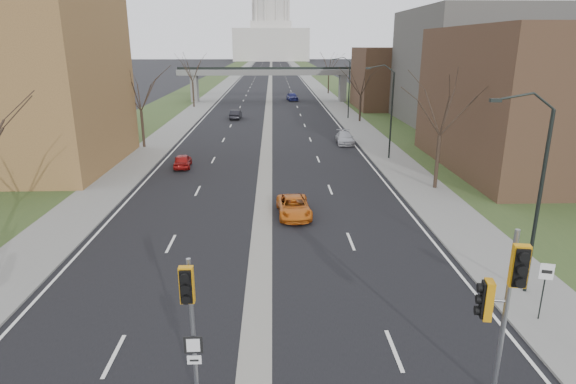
{
  "coord_description": "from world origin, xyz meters",
  "views": [
    {
      "loc": [
        0.71,
        -12.73,
        10.59
      ],
      "look_at": [
        1.4,
        9.27,
        3.79
      ],
      "focal_mm": 30.0,
      "sensor_mm": 36.0,
      "label": 1
    }
  ],
  "objects_px": {
    "car_left_far": "(236,114)",
    "car_right_near": "(294,207)",
    "signal_pole_right": "(503,294)",
    "speed_limit_sign": "(545,281)",
    "car_right_far": "(292,97)",
    "signal_pole_median": "(190,311)",
    "car_left_near": "(183,161)",
    "car_right_mid": "(345,138)"
  },
  "relations": [
    {
      "from": "car_left_far",
      "to": "car_right_near",
      "type": "distance_m",
      "value": 42.49
    },
    {
      "from": "signal_pole_right",
      "to": "speed_limit_sign",
      "type": "distance_m",
      "value": 6.09
    },
    {
      "from": "car_left_far",
      "to": "car_right_far",
      "type": "distance_m",
      "value": 25.43
    },
    {
      "from": "signal_pole_median",
      "to": "signal_pole_right",
      "type": "distance_m",
      "value": 9.0
    },
    {
      "from": "car_left_far",
      "to": "signal_pole_median",
      "type": "bearing_deg",
      "value": 96.4
    },
    {
      "from": "car_left_near",
      "to": "car_right_mid",
      "type": "xyz_separation_m",
      "value": [
        16.02,
        10.22,
        0.04
      ]
    },
    {
      "from": "signal_pole_median",
      "to": "speed_limit_sign",
      "type": "xyz_separation_m",
      "value": [
        12.88,
        4.43,
        -1.61
      ]
    },
    {
      "from": "signal_pole_right",
      "to": "car_left_far",
      "type": "bearing_deg",
      "value": 111.73
    },
    {
      "from": "signal_pole_right",
      "to": "car_right_far",
      "type": "height_order",
      "value": "signal_pole_right"
    },
    {
      "from": "signal_pole_right",
      "to": "signal_pole_median",
      "type": "bearing_deg",
      "value": -168.92
    },
    {
      "from": "car_left_near",
      "to": "car_left_far",
      "type": "height_order",
      "value": "car_left_far"
    },
    {
      "from": "speed_limit_sign",
      "to": "car_right_far",
      "type": "relative_size",
      "value": 0.53
    },
    {
      "from": "car_right_near",
      "to": "car_right_mid",
      "type": "relative_size",
      "value": 0.98
    },
    {
      "from": "signal_pole_median",
      "to": "car_right_far",
      "type": "xyz_separation_m",
      "value": [
        6.19,
        82.71,
        -2.61
      ]
    },
    {
      "from": "speed_limit_sign",
      "to": "car_right_mid",
      "type": "height_order",
      "value": "speed_limit_sign"
    },
    {
      "from": "car_right_near",
      "to": "car_right_far",
      "type": "xyz_separation_m",
      "value": [
        2.51,
        65.63,
        0.17
      ]
    },
    {
      "from": "speed_limit_sign",
      "to": "car_right_mid",
      "type": "bearing_deg",
      "value": 109.62
    },
    {
      "from": "speed_limit_sign",
      "to": "car_right_far",
      "type": "xyz_separation_m",
      "value": [
        -6.69,
        78.28,
        -1.0
      ]
    },
    {
      "from": "car_right_near",
      "to": "signal_pole_median",
      "type": "bearing_deg",
      "value": -105.59
    },
    {
      "from": "car_right_near",
      "to": "car_right_far",
      "type": "height_order",
      "value": "car_right_far"
    },
    {
      "from": "speed_limit_sign",
      "to": "car_right_near",
      "type": "height_order",
      "value": "speed_limit_sign"
    },
    {
      "from": "signal_pole_right",
      "to": "car_right_mid",
      "type": "bearing_deg",
      "value": 98.27
    },
    {
      "from": "signal_pole_right",
      "to": "car_right_near",
      "type": "relative_size",
      "value": 1.28
    },
    {
      "from": "signal_pole_right",
      "to": "car_right_far",
      "type": "bearing_deg",
      "value": 102.1
    },
    {
      "from": "signal_pole_median",
      "to": "car_right_mid",
      "type": "height_order",
      "value": "signal_pole_median"
    },
    {
      "from": "car_right_far",
      "to": "car_left_near",
      "type": "bearing_deg",
      "value": -110.39
    },
    {
      "from": "car_right_far",
      "to": "car_right_near",
      "type": "bearing_deg",
      "value": -99.85
    },
    {
      "from": "signal_pole_median",
      "to": "signal_pole_right",
      "type": "relative_size",
      "value": 0.87
    },
    {
      "from": "signal_pole_right",
      "to": "car_left_far",
      "type": "relative_size",
      "value": 1.39
    },
    {
      "from": "car_right_far",
      "to": "car_left_far",
      "type": "bearing_deg",
      "value": -119.02
    },
    {
      "from": "car_left_near",
      "to": "car_right_near",
      "type": "height_order",
      "value": "car_left_near"
    },
    {
      "from": "car_left_near",
      "to": "speed_limit_sign",
      "type": "bearing_deg",
      "value": 121.27
    },
    {
      "from": "signal_pole_median",
      "to": "signal_pole_right",
      "type": "bearing_deg",
      "value": 0.67
    },
    {
      "from": "car_left_far",
      "to": "car_right_near",
      "type": "relative_size",
      "value": 0.92
    },
    {
      "from": "car_right_mid",
      "to": "speed_limit_sign",
      "type": "bearing_deg",
      "value": -83.5
    },
    {
      "from": "signal_pole_right",
      "to": "speed_limit_sign",
      "type": "height_order",
      "value": "signal_pole_right"
    },
    {
      "from": "car_right_mid",
      "to": "signal_pole_right",
      "type": "bearing_deg",
      "value": -89.49
    },
    {
      "from": "signal_pole_right",
      "to": "car_left_far",
      "type": "distance_m",
      "value": 60.18
    },
    {
      "from": "car_left_near",
      "to": "car_right_mid",
      "type": "relative_size",
      "value": 0.81
    },
    {
      "from": "speed_limit_sign",
      "to": "signal_pole_right",
      "type": "bearing_deg",
      "value": -116.72
    },
    {
      "from": "car_left_near",
      "to": "car_left_far",
      "type": "xyz_separation_m",
      "value": [
        2.64,
        29.01,
        0.05
      ]
    },
    {
      "from": "car_left_far",
      "to": "car_right_mid",
      "type": "relative_size",
      "value": 0.9
    }
  ]
}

